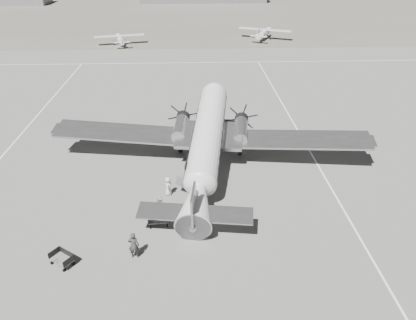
# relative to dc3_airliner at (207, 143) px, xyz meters

# --- Properties ---
(ground) EXTENTS (260.00, 260.00, 0.00)m
(ground) POSITION_rel_dc3_airliner_xyz_m (-1.68, -2.99, -2.83)
(ground) COLOR slate
(ground) RESTS_ON ground
(taxi_line_right) EXTENTS (0.15, 80.00, 0.01)m
(taxi_line_right) POSITION_rel_dc3_airliner_xyz_m (10.32, -2.99, -2.82)
(taxi_line_right) COLOR white
(taxi_line_right) RESTS_ON ground
(taxi_line_left) EXTENTS (0.15, 60.00, 0.01)m
(taxi_line_left) POSITION_rel_dc3_airliner_xyz_m (-19.68, 7.01, -2.82)
(taxi_line_left) COLOR white
(taxi_line_left) RESTS_ON ground
(taxi_line_horizon) EXTENTS (90.00, 0.15, 0.01)m
(taxi_line_horizon) POSITION_rel_dc3_airliner_xyz_m (-1.68, 37.01, -2.82)
(taxi_line_horizon) COLOR white
(taxi_line_horizon) RESTS_ON ground
(grass_infield) EXTENTS (260.00, 90.00, 0.01)m
(grass_infield) POSITION_rel_dc3_airliner_xyz_m (-1.68, 92.01, -2.82)
(grass_infield) COLOR #625F53
(grass_infield) RESTS_ON ground
(dc3_airliner) EXTENTS (32.19, 24.43, 5.65)m
(dc3_airliner) POSITION_rel_dc3_airliner_xyz_m (0.00, 0.00, 0.00)
(dc3_airliner) COLOR #BDBDC0
(dc3_airliner) RESTS_ON ground
(light_plane_left) EXTENTS (11.54, 10.18, 2.05)m
(light_plane_left) POSITION_rel_dc3_airliner_xyz_m (-15.23, 50.94, -1.80)
(light_plane_left) COLOR silver
(light_plane_left) RESTS_ON ground
(light_plane_right) EXTENTS (14.15, 13.11, 2.35)m
(light_plane_right) POSITION_rel_dc3_airliner_xyz_m (14.19, 54.75, -1.65)
(light_plane_right) COLOR silver
(light_plane_right) RESTS_ON ground
(baggage_cart_near) EXTENTS (1.73, 1.29, 0.92)m
(baggage_cart_near) POSITION_rel_dc3_airliner_xyz_m (-3.85, -7.72, -2.37)
(baggage_cart_near) COLOR slate
(baggage_cart_near) RESTS_ON ground
(baggage_cart_far) EXTENTS (1.90, 1.80, 0.88)m
(baggage_cart_far) POSITION_rel_dc3_airliner_xyz_m (-9.75, -11.63, -2.39)
(baggage_cart_far) COLOR slate
(baggage_cart_far) RESTS_ON ground
(ground_crew) EXTENTS (0.74, 0.51, 1.96)m
(ground_crew) POSITION_rel_dc3_airliner_xyz_m (-5.21, -11.11, -1.85)
(ground_crew) COLOR #2F2F2F
(ground_crew) RESTS_ON ground
(ramp_agent) EXTENTS (0.72, 0.90, 1.76)m
(ramp_agent) POSITION_rel_dc3_airliner_xyz_m (-3.72, -6.77, -1.95)
(ramp_agent) COLOR #B2B2AF
(ramp_agent) RESTS_ON ground
(passenger) EXTENTS (0.59, 0.84, 1.62)m
(passenger) POSITION_rel_dc3_airliner_xyz_m (-3.31, -3.78, -2.01)
(passenger) COLOR silver
(passenger) RESTS_ON ground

